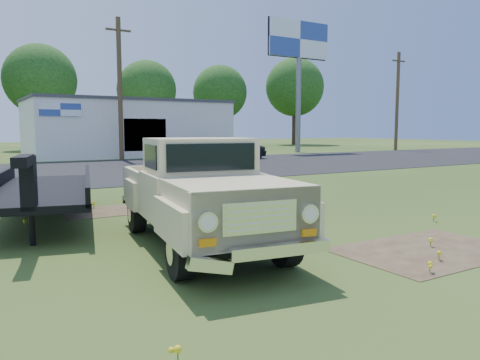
# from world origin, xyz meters

# --- Properties ---
(ground) EXTENTS (140.00, 140.00, 0.00)m
(ground) POSITION_xyz_m (0.00, 0.00, 0.00)
(ground) COLOR #2A4115
(ground) RESTS_ON ground
(asphalt_lot) EXTENTS (90.00, 14.00, 0.02)m
(asphalt_lot) POSITION_xyz_m (0.00, 15.00, 0.00)
(asphalt_lot) COLOR black
(asphalt_lot) RESTS_ON ground
(dirt_patch_a) EXTENTS (3.00, 2.00, 0.01)m
(dirt_patch_a) POSITION_xyz_m (1.50, -3.00, 0.00)
(dirt_patch_a) COLOR #443224
(dirt_patch_a) RESTS_ON ground
(dirt_patch_b) EXTENTS (2.20, 1.60, 0.01)m
(dirt_patch_b) POSITION_xyz_m (-2.00, 3.50, 0.00)
(dirt_patch_b) COLOR #443224
(dirt_patch_b) RESTS_ON ground
(commercial_building) EXTENTS (14.20, 8.20, 4.15)m
(commercial_building) POSITION_xyz_m (6.00, 26.99, 2.10)
(commercial_building) COLOR silver
(commercial_building) RESTS_ON ground
(billboard) EXTENTS (6.10, 0.45, 11.05)m
(billboard) POSITION_xyz_m (20.00, 24.04, 8.54)
(billboard) COLOR slate
(billboard) RESTS_ON ground
(utility_pole_mid) EXTENTS (1.60, 0.30, 9.00)m
(utility_pole_mid) POSITION_xyz_m (4.00, 22.00, 4.60)
(utility_pole_mid) COLOR #4B3A22
(utility_pole_mid) RESTS_ON ground
(utility_pole_east) EXTENTS (1.60, 0.30, 9.00)m
(utility_pole_east) POSITION_xyz_m (30.00, 22.00, 4.60)
(utility_pole_east) COLOR #4B3A22
(utility_pole_east) RESTS_ON ground
(treeline_d) EXTENTS (6.72, 6.72, 10.00)m
(treeline_d) POSITION_xyz_m (2.00, 40.50, 6.62)
(treeline_d) COLOR #39251A
(treeline_d) RESTS_ON ground
(treeline_e) EXTENTS (6.08, 6.08, 9.04)m
(treeline_e) POSITION_xyz_m (12.00, 39.00, 5.98)
(treeline_e) COLOR #39251A
(treeline_e) RESTS_ON ground
(treeline_f) EXTENTS (6.40, 6.40, 9.52)m
(treeline_f) POSITION_xyz_m (22.00, 41.50, 6.30)
(treeline_f) COLOR #39251A
(treeline_f) RESTS_ON ground
(treeline_g) EXTENTS (7.36, 7.36, 10.95)m
(treeline_g) POSITION_xyz_m (32.00, 40.00, 7.25)
(treeline_g) COLOR #39251A
(treeline_g) RESTS_ON ground
(vintage_pickup_truck) EXTENTS (2.74, 5.39, 1.87)m
(vintage_pickup_truck) POSITION_xyz_m (-1.63, -0.80, 0.94)
(vintage_pickup_truck) COLOR beige
(vintage_pickup_truck) RESTS_ON ground
(flatbed_trailer) EXTENTS (3.26, 6.20, 1.61)m
(flatbed_trailer) POSITION_xyz_m (-3.58, 2.97, 0.81)
(flatbed_trailer) COLOR black
(flatbed_trailer) RESTS_ON ground
(red_pickup) EXTENTS (5.34, 3.34, 1.38)m
(red_pickup) POSITION_xyz_m (7.44, 17.16, 0.69)
(red_pickup) COLOR maroon
(red_pickup) RESTS_ON ground
(dark_sedan) EXTENTS (4.79, 2.12, 1.60)m
(dark_sedan) POSITION_xyz_m (10.40, 18.81, 0.80)
(dark_sedan) COLOR black
(dark_sedan) RESTS_ON ground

